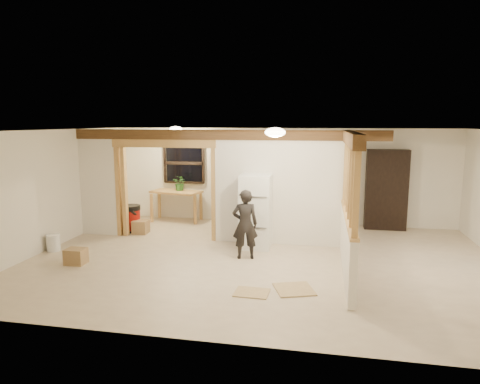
% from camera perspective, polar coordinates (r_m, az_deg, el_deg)
% --- Properties ---
extents(floor, '(9.00, 6.50, 0.01)m').
position_cam_1_polar(floor, '(8.45, 2.82, -9.04)').
color(floor, '#C9B596').
rests_on(floor, ground).
extents(ceiling, '(9.00, 6.50, 0.01)m').
position_cam_1_polar(ceiling, '(8.03, 2.96, 8.19)').
color(ceiling, white).
extents(wall_back, '(9.00, 0.01, 2.50)m').
position_cam_1_polar(wall_back, '(11.34, 5.23, 2.15)').
color(wall_back, silver).
rests_on(wall_back, floor).
extents(wall_front, '(9.00, 0.01, 2.50)m').
position_cam_1_polar(wall_front, '(5.03, -2.44, -6.92)').
color(wall_front, silver).
rests_on(wall_front, floor).
extents(wall_left, '(0.01, 6.50, 2.50)m').
position_cam_1_polar(wall_left, '(9.84, -24.03, 0.29)').
color(wall_left, silver).
rests_on(wall_left, floor).
extents(partition_left_stub, '(0.90, 0.12, 2.50)m').
position_cam_1_polar(partition_left_stub, '(10.60, -18.34, 1.22)').
color(partition_left_stub, silver).
rests_on(partition_left_stub, floor).
extents(partition_center, '(2.80, 0.12, 2.50)m').
position_cam_1_polar(partition_center, '(9.30, 5.16, 0.58)').
color(partition_center, silver).
rests_on(partition_center, floor).
extents(doorway_frame, '(2.46, 0.14, 2.20)m').
position_cam_1_polar(doorway_frame, '(9.92, -9.95, 0.15)').
color(doorway_frame, tan).
rests_on(doorway_frame, floor).
extents(header_beam_back, '(7.00, 0.18, 0.22)m').
position_cam_1_polar(header_beam_back, '(9.39, -2.10, 7.62)').
color(header_beam_back, '#55381D').
rests_on(header_beam_back, ceiling).
extents(header_beam_right, '(0.18, 3.30, 0.22)m').
position_cam_1_polar(header_beam_right, '(7.56, 14.69, 6.93)').
color(header_beam_right, '#55381D').
rests_on(header_beam_right, ceiling).
extents(pony_wall, '(0.12, 3.20, 1.00)m').
position_cam_1_polar(pony_wall, '(7.86, 14.12, -6.89)').
color(pony_wall, silver).
rests_on(pony_wall, floor).
extents(stud_partition, '(0.14, 3.20, 1.32)m').
position_cam_1_polar(stud_partition, '(7.62, 14.47, 1.51)').
color(stud_partition, tan).
rests_on(stud_partition, pony_wall).
extents(window_back, '(1.12, 0.10, 1.10)m').
position_cam_1_polar(window_back, '(11.78, -7.50, 3.84)').
color(window_back, black).
rests_on(window_back, wall_back).
extents(ceiling_dome_main, '(0.36, 0.36, 0.16)m').
position_cam_1_polar(ceiling_dome_main, '(7.49, 4.71, 7.94)').
color(ceiling_dome_main, '#FFEABF').
rests_on(ceiling_dome_main, ceiling).
extents(ceiling_dome_util, '(0.32, 0.32, 0.14)m').
position_cam_1_polar(ceiling_dome_util, '(10.87, -8.57, 8.28)').
color(ceiling_dome_util, '#FFEABF').
rests_on(ceiling_dome_util, ceiling).
extents(hanging_bulb, '(0.07, 0.07, 0.07)m').
position_cam_1_polar(hanging_bulb, '(10.06, -7.17, 6.53)').
color(hanging_bulb, '#FFD88C').
rests_on(hanging_bulb, ceiling).
extents(refrigerator, '(0.65, 0.63, 1.57)m').
position_cam_1_polar(refrigerator, '(9.07, 2.11, -2.60)').
color(refrigerator, white).
rests_on(refrigerator, floor).
extents(woman, '(0.57, 0.44, 1.37)m').
position_cam_1_polar(woman, '(8.36, 0.68, -4.32)').
color(woman, black).
rests_on(woman, floor).
extents(work_table, '(1.43, 0.92, 0.83)m').
position_cam_1_polar(work_table, '(11.70, -8.45, -1.83)').
color(work_table, tan).
rests_on(work_table, floor).
extents(potted_plant, '(0.45, 0.42, 0.41)m').
position_cam_1_polar(potted_plant, '(11.60, -7.97, 1.19)').
color(potted_plant, '#275A29').
rests_on(potted_plant, work_table).
extents(shop_vac, '(0.57, 0.57, 0.66)m').
position_cam_1_polar(shop_vac, '(10.80, -14.33, -3.41)').
color(shop_vac, '#960E06').
rests_on(shop_vac, floor).
extents(bookshelf, '(1.00, 0.33, 1.99)m').
position_cam_1_polar(bookshelf, '(11.19, 18.93, 0.28)').
color(bookshelf, black).
rests_on(bookshelf, floor).
extents(bucket, '(0.32, 0.32, 0.35)m').
position_cam_1_polar(bucket, '(9.76, -23.64, -6.22)').
color(bucket, silver).
rests_on(bucket, floor).
extents(box_util_a, '(0.38, 0.34, 0.27)m').
position_cam_1_polar(box_util_a, '(10.17, -2.26, -5.04)').
color(box_util_a, '#9A764A').
rests_on(box_util_a, floor).
extents(box_util_b, '(0.35, 0.35, 0.32)m').
position_cam_1_polar(box_util_b, '(10.61, -13.09, -4.54)').
color(box_util_b, '#9A764A').
rests_on(box_util_b, floor).
extents(box_front, '(0.37, 0.30, 0.30)m').
position_cam_1_polar(box_front, '(8.73, -21.03, -8.01)').
color(box_front, '#9A764A').
rests_on(box_front, floor).
extents(floor_panel_near, '(0.75, 0.75, 0.02)m').
position_cam_1_polar(floor_panel_near, '(7.07, 7.23, -12.74)').
color(floor_panel_near, tan).
rests_on(floor_panel_near, floor).
extents(floor_panel_far, '(0.55, 0.45, 0.02)m').
position_cam_1_polar(floor_panel_far, '(6.90, 1.58, -13.25)').
color(floor_panel_far, tan).
rests_on(floor_panel_far, floor).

